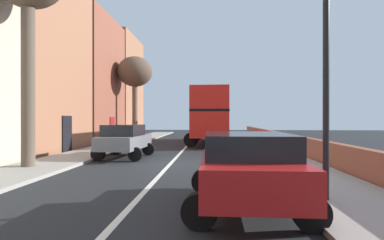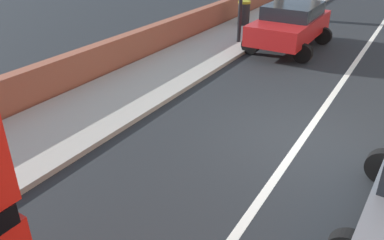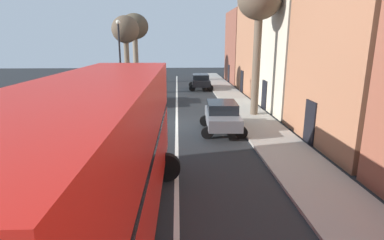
% 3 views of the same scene
% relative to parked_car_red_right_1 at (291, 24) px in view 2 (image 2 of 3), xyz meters
% --- Properties ---
extents(ground_plane, '(84.00, 84.00, 0.00)m').
position_rel_parked_car_red_right_1_xyz_m(ground_plane, '(-2.50, 6.54, -0.93)').
color(ground_plane, black).
extents(road_centre_line, '(0.16, 54.00, 0.01)m').
position_rel_parked_car_red_right_1_xyz_m(road_centre_line, '(-2.50, 6.54, -0.93)').
color(road_centre_line, silver).
rests_on(road_centre_line, ground).
extents(sidewalk_right, '(2.60, 60.00, 0.12)m').
position_rel_parked_car_red_right_1_xyz_m(sidewalk_right, '(2.40, 6.54, -0.87)').
color(sidewalk_right, '#9E998E').
rests_on(sidewalk_right, ground).
extents(boundary_wall_right, '(0.36, 54.00, 1.00)m').
position_rel_parked_car_red_right_1_xyz_m(boundary_wall_right, '(3.95, 6.54, -0.43)').
color(boundary_wall_right, brown).
rests_on(boundary_wall_right, ground).
extents(parked_car_red_right_1, '(2.54, 4.17, 1.61)m').
position_rel_parked_car_red_right_1_xyz_m(parked_car_red_right_1, '(0.00, 0.00, 0.00)').
color(parked_car_red_right_1, '#AD1919').
rests_on(parked_car_red_right_1, ground).
extents(litter_bin_right, '(0.55, 0.55, 1.02)m').
position_rel_parked_car_red_right_1_xyz_m(litter_bin_right, '(2.80, -2.14, -0.29)').
color(litter_bin_right, black).
rests_on(litter_bin_right, sidewalk_right).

